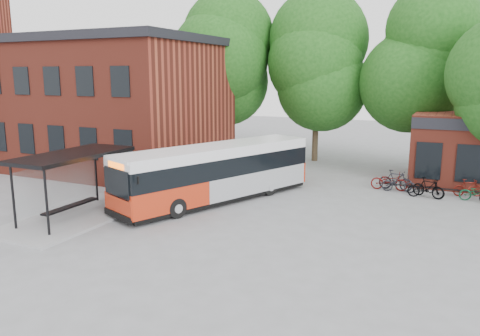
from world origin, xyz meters
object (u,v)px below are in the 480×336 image
at_px(bicycle_1, 396,180).
at_px(bicycle_3, 428,188).
at_px(bus_shelter, 74,186).
at_px(bicycle_5, 468,188).
at_px(bicycle_4, 426,189).
at_px(bicycle_2, 399,183).
at_px(city_bus, 217,173).
at_px(bicycle_0, 389,181).
at_px(bicycle_6, 478,192).

height_order(bicycle_1, bicycle_3, bicycle_1).
bearing_deg(bus_shelter, bicycle_5, 36.09).
bearing_deg(bicycle_4, bicycle_2, 65.75).
height_order(city_bus, bicycle_0, city_bus).
bearing_deg(bicycle_4, bicycle_6, -76.37).
relative_size(bicycle_0, bicycle_4, 1.07).
relative_size(bicycle_2, bicycle_4, 0.98).
bearing_deg(bicycle_6, bus_shelter, 114.22).
bearing_deg(bicycle_4, bicycle_0, 66.90).
distance_m(city_bus, bicycle_6, 12.89).
height_order(bicycle_3, bicycle_6, bicycle_3).
bearing_deg(bicycle_6, bicycle_2, 76.16).
xyz_separation_m(bicycle_0, bicycle_6, (4.28, -0.53, -0.06)).
bearing_deg(bicycle_2, bicycle_0, 63.40).
relative_size(bicycle_3, bicycle_4, 0.95).
height_order(city_bus, bicycle_4, city_bus).
relative_size(bicycle_0, bicycle_5, 1.27).
relative_size(city_bus, bicycle_5, 7.23).
xyz_separation_m(bicycle_3, bicycle_4, (-0.09, -0.18, -0.04)).
bearing_deg(bicycle_0, bicycle_5, -89.47).
bearing_deg(bicycle_4, city_bus, 121.26).
relative_size(city_bus, bicycle_0, 5.71).
bearing_deg(city_bus, bicycle_3, 50.90).
distance_m(bus_shelter, bicycle_6, 19.11).
bearing_deg(bus_shelter, city_bus, 50.29).
bearing_deg(bicycle_6, bicycle_0, 73.79).
height_order(bicycle_5, bicycle_6, bicycle_5).
bearing_deg(bicycle_0, bicycle_4, -120.41).
bearing_deg(bicycle_1, bicycle_2, -141.94).
relative_size(bicycle_2, bicycle_6, 1.05).
height_order(bicycle_0, bicycle_1, bicycle_1).
distance_m(bicycle_0, bicycle_1, 0.35).
bearing_deg(bicycle_5, bicycle_0, 74.83).
relative_size(bicycle_3, bicycle_6, 1.01).
distance_m(city_bus, bicycle_5, 12.91).
distance_m(bicycle_3, bicycle_5, 2.16).
distance_m(bicycle_3, bicycle_4, 0.20).
xyz_separation_m(bicycle_2, bicycle_6, (3.76, -0.31, -0.02)).
xyz_separation_m(city_bus, bicycle_5, (11.28, 6.20, -0.93)).
relative_size(bus_shelter, bicycle_6, 4.17).
bearing_deg(bicycle_1, bicycle_5, -78.24).
height_order(city_bus, bicycle_6, city_bus).
xyz_separation_m(city_bus, bicycle_3, (9.42, 5.12, -0.88)).
height_order(bus_shelter, bicycle_1, bus_shelter).
height_order(bicycle_1, bicycle_2, bicycle_1).
distance_m(bicycle_2, bicycle_6, 3.77).
height_order(city_bus, bicycle_3, city_bus).
xyz_separation_m(bicycle_3, bicycle_6, (2.26, 0.25, -0.07)).
bearing_deg(bicycle_2, bicycle_4, -121.01).
distance_m(bicycle_0, bicycle_2, 0.56).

